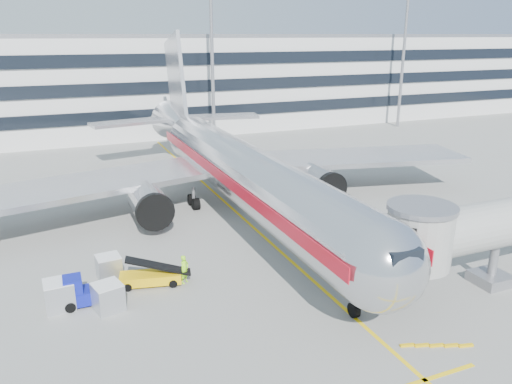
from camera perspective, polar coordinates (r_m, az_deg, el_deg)
name	(u,v)px	position (r m, az deg, el deg)	size (l,w,h in m)	color
ground	(291,261)	(36.19, 4.05, -7.90)	(180.00, 180.00, 0.00)	gray
lead_in_line	(241,216)	(44.62, -1.72, -2.80)	(0.25, 70.00, 0.01)	yellow
stop_bar	(425,380)	(26.30, 18.72, -19.70)	(6.00, 0.25, 0.01)	yellow
main_jet	(234,166)	(44.89, -2.56, 2.97)	(50.95, 48.70, 16.06)	silver
terminal	(139,82)	(88.63, -13.26, 12.11)	(150.00, 24.25, 15.60)	silver
light_mast_centre	(212,39)	(74.68, -5.09, 17.00)	(2.40, 1.20, 25.45)	gray
light_mast_east	(405,38)	(91.07, 16.65, 16.47)	(2.40, 1.20, 25.45)	gray
belt_loader	(151,277)	(33.43, -11.96, -9.45)	(4.23, 2.24, 1.97)	#EDB80A
baggage_tug	(80,293)	(32.16, -19.46, -10.78)	(2.49, 1.61, 1.86)	#0D1592
cargo_container_left	(109,267)	(34.80, -16.47, -8.24)	(1.64, 1.64, 1.60)	#ADAFB4
cargo_container_right	(59,295)	(32.18, -21.56, -10.86)	(1.73, 1.73, 1.75)	#ADAFB4
cargo_container_front	(108,297)	(31.13, -16.56, -11.41)	(1.89, 1.89, 1.65)	#ADAFB4
ramp_worker	(185,269)	(33.11, -8.17, -8.73)	(0.70, 0.46, 1.92)	#96FB1A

